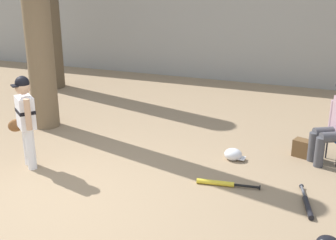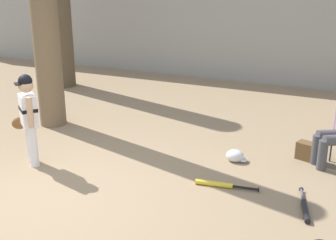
{
  "view_description": "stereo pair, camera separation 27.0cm",
  "coord_description": "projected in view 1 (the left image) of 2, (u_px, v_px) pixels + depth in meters",
  "views": [
    {
      "loc": [
        2.97,
        -3.8,
        2.62
      ],
      "look_at": [
        0.98,
        1.28,
        0.75
      ],
      "focal_mm": 46.71,
      "sensor_mm": 36.0,
      "label": 1
    },
    {
      "loc": [
        3.22,
        -3.69,
        2.62
      ],
      "look_at": [
        0.98,
        1.28,
        0.75
      ],
      "focal_mm": 46.71,
      "sensor_mm": 36.0,
      "label": 2
    }
  ],
  "objects": [
    {
      "name": "handbag_beside_stool",
      "position": [
        305.0,
        149.0,
        6.43
      ],
      "size": [
        0.38,
        0.28,
        0.26
      ],
      "primitive_type": "cube",
      "rotation": [
        0.0,
        0.0,
        -0.32
      ],
      "color": "brown",
      "rests_on": "ground"
    },
    {
      "name": "concrete_back_wall",
      "position": [
        214.0,
        19.0,
        10.79
      ],
      "size": [
        18.0,
        0.36,
        2.98
      ],
      "primitive_type": "cube",
      "color": "#9E9E99",
      "rests_on": "ground"
    },
    {
      "name": "tree_far_left",
      "position": [
        45.0,
        0.0,
        9.74
      ],
      "size": [
        0.84,
        0.84,
        4.78
      ],
      "color": "brown",
      "rests_on": "ground"
    },
    {
      "name": "tree_near_player",
      "position": [
        36.0,
        8.0,
        7.12
      ],
      "size": [
        0.78,
        0.78,
        4.89
      ],
      "color": "brown",
      "rests_on": "ground"
    },
    {
      "name": "batting_helmet_white",
      "position": [
        233.0,
        154.0,
        6.37
      ],
      "size": [
        0.31,
        0.24,
        0.18
      ],
      "color": "silver",
      "rests_on": "ground"
    },
    {
      "name": "ground_plane",
      "position": [
        53.0,
        202.0,
        5.22
      ],
      "size": [
        60.0,
        60.0,
        0.0
      ],
      "primitive_type": "plane",
      "color": "#937A5B"
    },
    {
      "name": "bat_yellow_trainer",
      "position": [
        220.0,
        183.0,
        5.6
      ],
      "size": [
        0.81,
        0.17,
        0.07
      ],
      "color": "yellow",
      "rests_on": "ground"
    },
    {
      "name": "young_ballplayer",
      "position": [
        25.0,
        116.0,
        5.94
      ],
      "size": [
        0.59,
        0.41,
        1.31
      ],
      "color": "white",
      "rests_on": "ground"
    },
    {
      "name": "bat_black_composite",
      "position": [
        307.0,
        205.0,
        5.09
      ],
      "size": [
        0.24,
        0.76,
        0.07
      ],
      "color": "black",
      "rests_on": "ground"
    }
  ]
}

